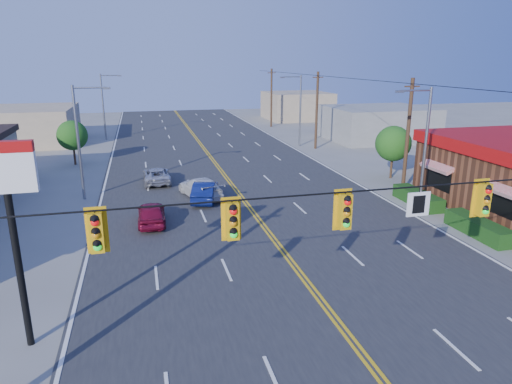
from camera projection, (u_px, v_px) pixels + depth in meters
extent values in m
plane|color=gray|center=(369.00, 365.00, 14.93)|extent=(160.00, 160.00, 0.00)
cube|color=#2D2D30|center=(240.00, 195.00, 33.53)|extent=(20.00, 120.00, 0.06)
cylinder|color=black|center=(384.00, 189.00, 13.25)|extent=(24.00, 0.05, 0.05)
cube|color=white|center=(418.00, 204.00, 13.69)|extent=(0.75, 0.04, 0.75)
cube|color=#D89E0C|center=(97.00, 232.00, 11.52)|extent=(0.55, 0.34, 1.25)
cube|color=#D89E0C|center=(232.00, 221.00, 12.35)|extent=(0.55, 0.34, 1.25)
cube|color=#D89E0C|center=(345.00, 211.00, 13.13)|extent=(0.55, 0.34, 1.25)
cube|color=#D89E0C|center=(483.00, 199.00, 14.24)|extent=(0.55, 0.34, 1.25)
cube|color=#194214|center=(445.00, 211.00, 28.68)|extent=(1.20, 9.00, 0.90)
cylinder|color=black|center=(19.00, 266.00, 15.21)|extent=(0.24, 0.24, 6.00)
cube|color=white|center=(4.00, 173.00, 14.32)|extent=(1.90, 0.30, 1.30)
cylinder|color=gray|center=(425.00, 150.00, 29.44)|extent=(0.20, 0.20, 8.00)
cylinder|color=gray|center=(416.00, 90.00, 28.12)|extent=(2.20, 0.12, 0.12)
cube|color=gray|center=(400.00, 92.00, 27.87)|extent=(0.50, 0.25, 0.15)
cylinder|color=gray|center=(300.00, 111.00, 51.78)|extent=(0.20, 0.20, 8.00)
cylinder|color=gray|center=(292.00, 77.00, 50.45)|extent=(2.20, 0.12, 0.12)
cube|color=gray|center=(282.00, 77.00, 50.21)|extent=(0.50, 0.25, 0.15)
cylinder|color=gray|center=(79.00, 144.00, 31.69)|extent=(0.20, 0.20, 8.00)
cylinder|color=gray|center=(90.00, 88.00, 30.89)|extent=(2.20, 0.12, 0.12)
cube|color=gray|center=(107.00, 88.00, 31.16)|extent=(0.50, 0.25, 0.15)
cylinder|color=gray|center=(103.00, 107.00, 55.89)|extent=(0.20, 0.20, 8.00)
cylinder|color=gray|center=(110.00, 75.00, 55.09)|extent=(2.20, 0.12, 0.12)
cube|color=gray|center=(119.00, 76.00, 55.36)|extent=(0.50, 0.25, 0.15)
cylinder|color=#47301E|center=(408.00, 137.00, 33.39)|extent=(0.28, 0.28, 8.40)
cylinder|color=#47301E|center=(317.00, 111.00, 50.14)|extent=(0.28, 0.28, 8.40)
cylinder|color=#47301E|center=(271.00, 98.00, 66.89)|extent=(0.28, 0.28, 8.40)
cylinder|color=#47301E|center=(391.00, 166.00, 38.30)|extent=(0.20, 0.20, 2.10)
sphere|color=#235B19|center=(393.00, 144.00, 37.77)|extent=(2.94, 2.94, 2.94)
cylinder|color=#47301E|center=(74.00, 154.00, 43.22)|extent=(0.20, 0.20, 2.00)
sphere|color=#235B19|center=(72.00, 135.00, 42.72)|extent=(2.80, 2.80, 2.80)
cube|color=gray|center=(378.00, 123.00, 56.79)|extent=(12.00, 10.00, 4.00)
cube|color=tan|center=(26.00, 125.00, 54.29)|extent=(11.00, 12.00, 4.20)
cube|color=tan|center=(297.00, 106.00, 76.51)|extent=(10.00, 10.00, 4.40)
imported|color=maroon|center=(152.00, 214.00, 27.49)|extent=(1.70, 4.04, 1.36)
imported|color=navy|center=(205.00, 192.00, 31.99)|extent=(2.53, 4.49, 1.40)
imported|color=silver|center=(201.00, 188.00, 32.87)|extent=(3.17, 5.21, 1.41)
imported|color=silver|center=(157.00, 176.00, 36.73)|extent=(2.08, 4.44, 1.23)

